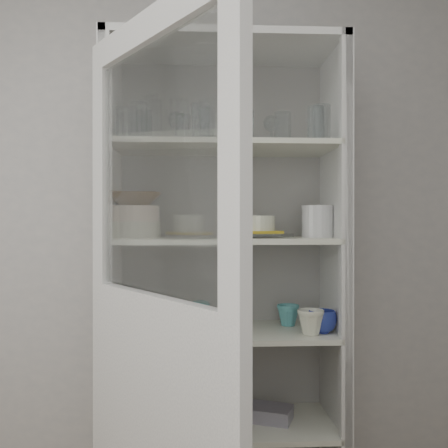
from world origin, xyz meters
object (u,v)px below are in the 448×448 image
(goblet_3, at_px, (271,131))
(tin_box, at_px, (269,413))
(goblet_2, at_px, (244,131))
(goblet_1, at_px, (177,128))
(plate_stack_front, at_px, (134,230))
(grey_bowl_stack, at_px, (318,221))
(white_canister, at_px, (155,315))
(terracotta_bowl, at_px, (134,199))
(mug_white, at_px, (311,322))
(cream_dish, at_px, (193,416))
(teal_jar, at_px, (200,315))
(yellow_trivet, at_px, (258,232))
(mug_teal, at_px, (288,315))
(measuring_cups, at_px, (165,329))
(pantry_cabinet, at_px, (223,308))
(plate_stack_back, at_px, (134,229))
(cupboard_door, at_px, (155,367))
(cream_bowl, at_px, (134,214))
(goblet_0, at_px, (141,130))
(mug_blue, at_px, (322,322))
(glass_platter, at_px, (258,235))

(goblet_3, height_order, tin_box, goblet_3)
(goblet_2, xyz_separation_m, tin_box, (0.10, -0.08, -1.25))
(goblet_1, xyz_separation_m, plate_stack_front, (-0.18, -0.10, -0.45))
(goblet_2, relative_size, grey_bowl_stack, 1.12)
(white_canister, bearing_deg, terracotta_bowl, -163.92)
(mug_white, distance_m, cream_dish, 0.65)
(grey_bowl_stack, distance_m, white_canister, 0.82)
(terracotta_bowl, xyz_separation_m, teal_jar, (0.28, 0.08, -0.51))
(tin_box, bearing_deg, yellow_trivet, 179.87)
(terracotta_bowl, relative_size, mug_teal, 2.29)
(terracotta_bowl, relative_size, measuring_cups, 2.26)
(plate_stack_front, height_order, terracotta_bowl, terracotta_bowl)
(cream_dish, height_order, tin_box, cream_dish)
(pantry_cabinet, xyz_separation_m, plate_stack_back, (-0.41, 0.08, 0.36))
(cupboard_door, height_order, tin_box, cupboard_door)
(pantry_cabinet, bearing_deg, cream_bowl, -166.99)
(plate_stack_front, distance_m, terracotta_bowl, 0.13)
(goblet_0, height_order, mug_blue, goblet_0)
(mug_blue, distance_m, mug_white, 0.07)
(cupboard_door, distance_m, tin_box, 0.83)
(goblet_0, xyz_separation_m, plate_stack_front, (-0.02, -0.10, -0.44))
(goblet_3, bearing_deg, mug_teal, -17.09)
(goblet_1, distance_m, mug_blue, 1.06)
(cupboard_door, bearing_deg, glass_platter, 112.32)
(glass_platter, bearing_deg, plate_stack_back, 165.30)
(goblet_2, bearing_deg, cream_bowl, -168.33)
(glass_platter, xyz_separation_m, teal_jar, (-0.25, 0.05, -0.36))
(yellow_trivet, bearing_deg, goblet_2, 124.13)
(plate_stack_front, relative_size, yellow_trivet, 1.35)
(cream_dish, bearing_deg, pantry_cabinet, 35.65)
(yellow_trivet, distance_m, mug_teal, 0.41)
(plate_stack_back, xyz_separation_m, cream_bowl, (0.02, -0.17, 0.07))
(goblet_3, height_order, mug_blue, goblet_3)
(plate_stack_back, bearing_deg, tin_box, -13.55)
(goblet_0, distance_m, grey_bowl_stack, 0.88)
(white_canister, bearing_deg, goblet_1, 38.02)
(tin_box, bearing_deg, pantry_cabinet, 161.49)
(cupboard_door, xyz_separation_m, tin_box, (0.44, 0.59, -0.38))
(measuring_cups, height_order, tin_box, measuring_cups)
(goblet_0, relative_size, plate_stack_back, 0.75)
(plate_stack_front, height_order, tin_box, plate_stack_front)
(goblet_1, distance_m, white_canister, 0.83)
(pantry_cabinet, height_order, mug_teal, pantry_cabinet)
(terracotta_bowl, height_order, mug_teal, terracotta_bowl)
(white_canister, bearing_deg, glass_platter, -0.18)
(plate_stack_back, distance_m, mug_teal, 0.81)
(pantry_cabinet, distance_m, mug_white, 0.40)
(pantry_cabinet, distance_m, goblet_2, 0.80)
(goblet_0, relative_size, terracotta_bowl, 0.66)
(plate_stack_front, xyz_separation_m, cream_dish, (0.25, -0.01, -0.80))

